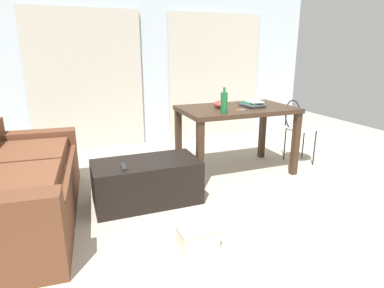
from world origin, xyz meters
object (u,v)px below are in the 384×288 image
at_px(wire_chair, 297,124).
at_px(coffee_table, 147,182).
at_px(book_stack, 253,104).
at_px(couch, 12,189).
at_px(craft_table, 236,117).
at_px(bowl, 220,104).
at_px(scissors, 239,110).
at_px(bottle_near, 224,103).
at_px(shoebox, 198,237).
at_px(tv_remote_primary, 124,167).

bearing_deg(wire_chair, coffee_table, -168.90).
relative_size(coffee_table, book_stack, 3.31).
bearing_deg(couch, craft_table, 9.52).
distance_m(bowl, scissors, 0.25).
bearing_deg(bottle_near, wire_chair, 12.75).
bearing_deg(book_stack, couch, -171.63).
relative_size(wire_chair, scissors, 7.68).
xyz_separation_m(coffee_table, shoebox, (0.17, -0.88, -0.13)).
bearing_deg(tv_remote_primary, bowl, 28.47).
bearing_deg(scissors, shoebox, -130.18).
bearing_deg(bottle_near, scissors, 24.34).
bearing_deg(wire_chair, scissors, -170.62).
height_order(couch, craft_table, craft_table).
relative_size(wire_chair, bowl, 5.70).
xyz_separation_m(couch, scissors, (2.28, 0.22, 0.49)).
bearing_deg(tv_remote_primary, coffee_table, 27.96).
bearing_deg(book_stack, shoebox, -133.45).
height_order(craft_table, bowl, bowl).
height_order(bottle_near, bowl, bottle_near).
distance_m(couch, craft_table, 2.40).
distance_m(bottle_near, book_stack, 0.58).
height_order(bowl, tv_remote_primary, bowl).
height_order(coffee_table, scissors, scissors).
height_order(couch, wire_chair, wire_chair).
xyz_separation_m(couch, wire_chair, (3.21, 0.38, 0.22)).
bearing_deg(coffee_table, craft_table, 19.37).
distance_m(bottle_near, scissors, 0.30).
bearing_deg(bowl, tv_remote_primary, -155.83).
bearing_deg(bottle_near, book_stack, 27.30).
xyz_separation_m(craft_table, book_stack, (0.20, -0.02, 0.14)).
xyz_separation_m(book_stack, shoebox, (-1.22, -1.28, -0.74)).
bearing_deg(wire_chair, tv_remote_primary, -167.59).
height_order(book_stack, tv_remote_primary, book_stack).
relative_size(wire_chair, shoebox, 2.85).
height_order(wire_chair, bowl, bowl).
xyz_separation_m(craft_table, tv_remote_primary, (-1.42, -0.52, -0.25)).
xyz_separation_m(book_stack, scissors, (-0.26, -0.15, -0.03)).
relative_size(bowl, scissors, 1.35).
xyz_separation_m(craft_table, scissors, (-0.06, -0.17, 0.11)).
distance_m(wire_chair, bowl, 1.12).
bearing_deg(craft_table, coffee_table, -160.63).
bearing_deg(couch, bottle_near, 3.11).
bearing_deg(couch, scissors, 5.61).
height_order(bottle_near, tv_remote_primary, bottle_near).
relative_size(bottle_near, tv_remote_primary, 1.65).
relative_size(book_stack, shoebox, 1.04).
bearing_deg(tv_remote_primary, bottle_near, 16.34).
xyz_separation_m(book_stack, tv_remote_primary, (-1.62, -0.50, -0.40)).
height_order(coffee_table, book_stack, book_stack).
bearing_deg(tv_remote_primary, couch, 176.53).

